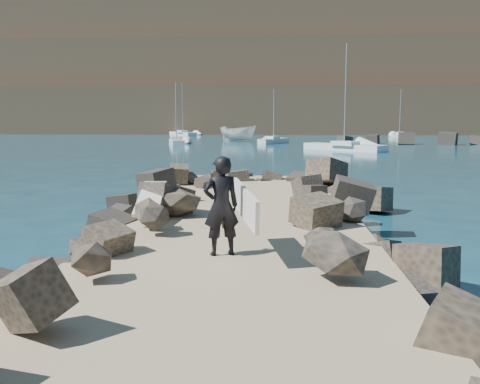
{
  "coord_description": "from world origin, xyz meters",
  "views": [
    {
      "loc": [
        0.88,
        -13.21,
        3.19
      ],
      "look_at": [
        0.0,
        -1.0,
        1.5
      ],
      "focal_mm": 40.0,
      "sensor_mm": 36.0,
      "label": 1
    }
  ],
  "objects_px": {
    "boat_imported": "(238,133)",
    "sailboat_b": "(274,141)",
    "surfboard_resting": "(151,202)",
    "surfer_with_board": "(225,206)"
  },
  "relations": [
    {
      "from": "surfboard_resting",
      "to": "boat_imported",
      "type": "height_order",
      "value": "boat_imported"
    },
    {
      "from": "surfboard_resting",
      "to": "sailboat_b",
      "type": "xyz_separation_m",
      "value": [
        2.66,
        54.62,
        -0.69
      ]
    },
    {
      "from": "boat_imported",
      "to": "surfer_with_board",
      "type": "distance_m",
      "value": 65.05
    },
    {
      "from": "boat_imported",
      "to": "sailboat_b",
      "type": "bearing_deg",
      "value": -116.33
    },
    {
      "from": "boat_imported",
      "to": "surfer_with_board",
      "type": "bearing_deg",
      "value": -148.89
    },
    {
      "from": "surfboard_resting",
      "to": "surfer_with_board",
      "type": "distance_m",
      "value": 4.2
    },
    {
      "from": "boat_imported",
      "to": "sailboat_b",
      "type": "height_order",
      "value": "sailboat_b"
    },
    {
      "from": "boat_imported",
      "to": "sailboat_b",
      "type": "xyz_separation_m",
      "value": [
        5.03,
        -6.76,
        -0.75
      ]
    },
    {
      "from": "sailboat_b",
      "to": "surfer_with_board",
      "type": "bearing_deg",
      "value": -90.38
    },
    {
      "from": "surfer_with_board",
      "to": "surfboard_resting",
      "type": "bearing_deg",
      "value": 123.09
    }
  ]
}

